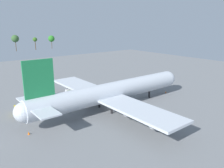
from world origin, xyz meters
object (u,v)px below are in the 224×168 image
Objects in this scene: catering_truck at (70,93)px; safety_cone_nose at (166,92)px; safety_cone_tail at (29,133)px; maintenance_van at (17,111)px; cargo_airplane at (111,92)px.

catering_truck is 7.73× the size of safety_cone_nose.
safety_cone_nose is at bearing -32.76° from catering_truck.
safety_cone_tail is at bearing -136.89° from catering_truck.
catering_truck is at bearing 16.51° from maintenance_van.
cargo_airplane is at bearing 2.30° from safety_cone_tail.
catering_truck is at bearing 101.54° from cargo_airplane.
safety_cone_nose is 0.85× the size of safety_cone_tail.
safety_cone_tail is at bearing -177.70° from cargo_airplane.
safety_cone_tail is (-1.78, -15.85, -0.73)m from maintenance_van.
safety_cone_nose is (33.18, -21.35, -0.80)m from catering_truck.
cargo_airplane is 75.41× the size of safety_cone_tail.
safety_cone_tail is (-28.28, -1.14, -5.46)m from cargo_airplane.
maintenance_van is 15.96m from safety_cone_tail.
safety_cone_tail is (-23.94, -22.41, -0.74)m from catering_truck.
cargo_airplane reaches higher than catering_truck.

